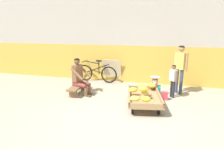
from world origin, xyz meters
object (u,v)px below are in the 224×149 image
Objects in this scene: banana_cart at (144,98)px; shopping_bag at (165,96)px; bicycle_near_left at (97,73)px; weighing_scale at (155,81)px; vendor_seated at (80,77)px; plastic_crate at (155,91)px; low_bench at (78,87)px; customer_child at (173,77)px; customer_adult at (180,64)px; sign_board at (112,70)px.

banana_cart reaches higher than shopping_bag.
weighing_scale is at bearing -24.22° from bicycle_near_left.
vendor_seated is 3.17× the size of plastic_crate.
low_bench is 2.97m from customer_child.
plastic_crate is 0.30m from weighing_scale.
plastic_crate is at bearing 76.89° from banana_cart.
plastic_crate is 1.50× the size of shopping_bag.
plastic_crate is (0.23, 0.98, -0.09)m from banana_cart.
customer_child reaches higher than shopping_bag.
customer_adult is at bearing 28.66° from plastic_crate.
shopping_bag is (-0.42, -0.73, -0.83)m from customer_adult.
customer_child is (0.53, -0.06, 0.47)m from plastic_crate.
weighing_scale is 0.97m from customer_adult.
bicycle_near_left is (0.11, 1.47, 0.15)m from low_bench.
shopping_bag is at bearing 50.69° from banana_cart.
customer_adult is at bearing 16.09° from vendor_seated.
bicycle_near_left reaches higher than plastic_crate.
bicycle_near_left is 2.92m from shopping_bag.
low_bench is 1.49m from bicycle_near_left.
weighing_scale is 0.30× the size of customer_child.
low_bench is at bearing 163.45° from vendor_seated.
low_bench is 2.44m from weighing_scale.
banana_cart is 1.78× the size of sign_board.
weighing_scale is (2.30, 0.48, -0.11)m from vendor_seated.
weighing_scale is at bearing 133.46° from shopping_bag.
low_bench is at bearing -164.75° from customer_adult.
low_bench is 0.73× the size of customer_adult.
vendor_seated is (-2.07, 0.51, 0.33)m from banana_cart.
bicycle_near_left reaches higher than low_bench.
low_bench is 2.43m from plastic_crate.
plastic_crate is 1.15m from customer_adult.
weighing_scale is at bearing 10.68° from low_bench.
customer_adult is (0.96, 1.38, 0.71)m from banana_cart.
customer_child is at bearing -21.04° from bicycle_near_left.
vendor_seated is 0.69× the size of bicycle_near_left.
vendor_seated reaches higher than low_bench.
shopping_bag is (0.54, 0.66, -0.12)m from banana_cart.
vendor_seated is at bearing -91.15° from bicycle_near_left.
banana_cart is 0.95× the size of bicycle_near_left.
bicycle_near_left is 3.01m from customer_child.
customer_adult is at bearing 15.25° from low_bench.
weighing_scale is 1.25× the size of shopping_bag.
weighing_scale is 0.18× the size of bicycle_near_left.
sign_board reaches higher than low_bench.
customer_child reaches higher than low_bench.
customer_adult is at bearing 28.73° from weighing_scale.
banana_cart is at bearing -13.84° from low_bench.
vendor_seated is at bearing -168.34° from weighing_scale.
bicycle_near_left is (0.03, 1.50, -0.21)m from vendor_seated.
customer_child reaches higher than sign_board.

